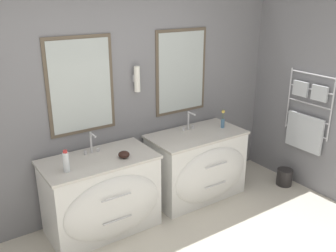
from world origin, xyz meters
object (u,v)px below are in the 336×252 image
vanity_left (103,195)px  toiletry_bottle (66,162)px  amenity_bowl (124,154)px  waste_bin (284,177)px  vanity_right (198,166)px  flower_vase (223,121)px

vanity_left → toiletry_bottle: bearing=-170.2°
amenity_bowl → waste_bin: amenity_bowl is taller
vanity_right → flower_vase: flower_vase is taller
waste_bin → toiletry_bottle: bearing=172.7°
toiletry_bottle → amenity_bowl: toiletry_bottle is taller
flower_vase → amenity_bowl: bearing=-175.6°
vanity_right → vanity_left: bearing=180.0°
waste_bin → vanity_left: bearing=170.1°
vanity_left → waste_bin: size_ratio=5.33×
flower_vase → waste_bin: 1.16m
toiletry_bottle → amenity_bowl: (0.58, -0.03, -0.07)m
waste_bin → amenity_bowl: bearing=171.4°
vanity_right → toiletry_bottle: toiletry_bottle is taller
toiletry_bottle → flower_vase: bearing=2.4°
flower_vase → vanity_right: bearing=-176.9°
amenity_bowl → toiletry_bottle: bearing=177.5°
vanity_right → amenity_bowl: amenity_bowl is taller
vanity_left → flower_vase: flower_vase is taller
vanity_right → waste_bin: 1.23m
toiletry_bottle → amenity_bowl: bearing=-2.5°
amenity_bowl → flower_vase: bearing=4.4°
flower_vase → waste_bin: size_ratio=1.05×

